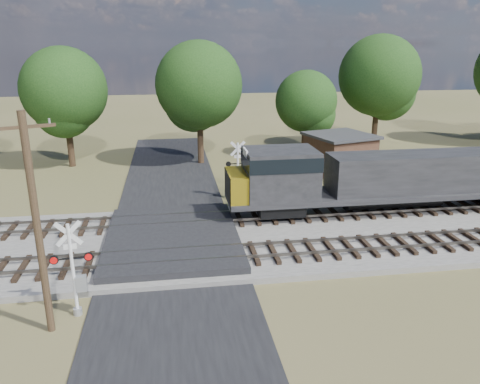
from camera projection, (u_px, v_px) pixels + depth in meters
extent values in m
plane|color=brown|center=(173.00, 249.00, 24.78)|extent=(160.00, 160.00, 0.00)
cube|color=gray|center=(350.00, 232.00, 26.64)|extent=(140.00, 10.00, 0.30)
cube|color=black|center=(173.00, 248.00, 24.77)|extent=(7.00, 60.00, 0.08)
cube|color=#262628|center=(173.00, 240.00, 25.16)|extent=(7.00, 9.00, 0.62)
cube|color=black|center=(214.00, 256.00, 23.07)|extent=(44.00, 2.60, 0.18)
cube|color=#5B554E|center=(374.00, 249.00, 23.48)|extent=(140.00, 0.08, 0.15)
cube|color=#5B554E|center=(363.00, 237.00, 24.83)|extent=(140.00, 0.08, 0.15)
cube|color=black|center=(206.00, 220.00, 27.78)|extent=(44.00, 2.60, 0.18)
cube|color=#5B554E|center=(339.00, 214.00, 28.19)|extent=(140.00, 0.08, 0.15)
cube|color=#5B554E|center=(331.00, 206.00, 29.54)|extent=(140.00, 0.08, 0.15)
cylinder|color=silver|center=(73.00, 271.00, 18.18)|extent=(0.14, 0.14, 3.90)
cylinder|color=gray|center=(78.00, 311.00, 18.72)|extent=(0.35, 0.35, 0.29)
cube|color=silver|center=(68.00, 234.00, 17.70)|extent=(1.02, 0.14, 1.02)
cube|color=silver|center=(68.00, 234.00, 17.70)|extent=(1.02, 0.14, 1.02)
cube|color=silver|center=(70.00, 247.00, 17.87)|extent=(0.49, 0.08, 0.21)
cube|color=black|center=(71.00, 258.00, 18.01)|extent=(1.56, 0.22, 0.06)
cylinder|color=red|center=(54.00, 260.00, 17.86)|extent=(0.36, 0.13, 0.35)
cylinder|color=red|center=(89.00, 256.00, 18.16)|extent=(0.36, 0.13, 0.35)
cube|color=gray|center=(81.00, 283.00, 18.41)|extent=(0.47, 0.34, 0.63)
cylinder|color=silver|center=(238.00, 171.00, 32.16)|extent=(0.14, 0.14, 3.99)
cylinder|color=gray|center=(238.00, 197.00, 32.71)|extent=(0.36, 0.36, 0.30)
cube|color=silver|center=(238.00, 149.00, 31.67)|extent=(1.04, 0.04, 1.04)
cube|color=silver|center=(238.00, 149.00, 31.67)|extent=(1.04, 0.04, 1.04)
cube|color=silver|center=(238.00, 156.00, 31.84)|extent=(0.50, 0.03, 0.22)
cube|color=black|center=(238.00, 164.00, 31.99)|extent=(1.60, 0.06, 0.06)
cylinder|color=red|center=(247.00, 163.00, 32.08)|extent=(0.36, 0.10, 0.36)
cylinder|color=red|center=(228.00, 164.00, 31.90)|extent=(0.36, 0.10, 0.36)
cube|color=gray|center=(234.00, 180.00, 32.30)|extent=(0.45, 0.30, 0.65)
cylinder|color=#322716|center=(37.00, 228.00, 16.49)|extent=(0.28, 0.28, 8.31)
cube|color=#322716|center=(23.00, 127.00, 15.40)|extent=(1.93, 0.84, 0.11)
cube|color=#41271C|center=(340.00, 155.00, 38.84)|extent=(5.47, 5.47, 3.08)
cube|color=#313134|center=(341.00, 135.00, 38.34)|extent=(6.02, 6.02, 0.22)
cylinder|color=black|center=(70.00, 138.00, 40.73)|extent=(0.56, 0.56, 5.13)
sphere|color=black|center=(64.00, 90.00, 39.49)|extent=(7.18, 7.18, 7.18)
cylinder|color=black|center=(200.00, 134.00, 41.63)|extent=(0.56, 0.56, 5.37)
sphere|color=black|center=(199.00, 85.00, 40.33)|extent=(7.52, 7.52, 7.52)
cylinder|color=black|center=(305.00, 136.00, 44.20)|extent=(0.56, 0.56, 4.07)
sphere|color=black|center=(306.00, 101.00, 43.21)|extent=(5.70, 5.70, 5.70)
cylinder|color=black|center=(375.00, 122.00, 47.37)|extent=(0.56, 0.56, 5.67)
sphere|color=black|center=(379.00, 76.00, 45.99)|extent=(7.94, 7.94, 7.94)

